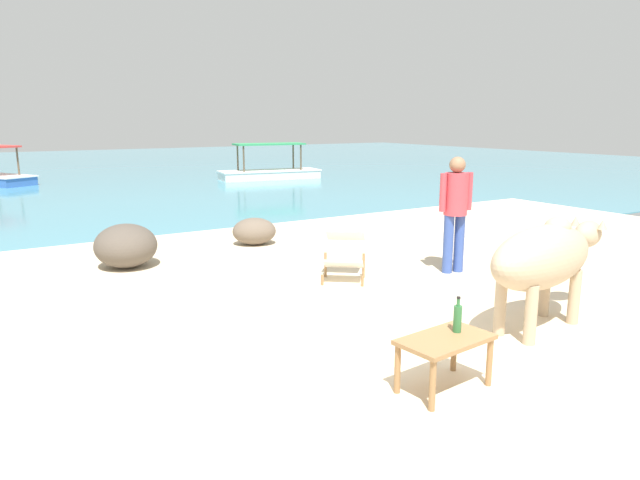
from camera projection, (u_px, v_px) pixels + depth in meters
The scene contains 10 objects.
sand_beach at pixel (459, 359), 5.21m from camera, with size 18.00×14.00×0.04m, color beige.
water_surface at pixel (70, 173), 23.55m from camera, with size 60.00×36.00×0.03m, color teal.
cow at pixel (545, 257), 5.80m from camera, with size 2.04×0.85×1.14m.
low_bench_table at pixel (445, 346), 4.52m from camera, with size 0.80×0.52×0.44m.
bottle at pixel (458, 318), 4.60m from camera, with size 0.07×0.07×0.30m.
deck_chair_near at pixel (344, 251), 7.72m from camera, with size 0.89×0.93×0.68m.
person_standing at pixel (455, 206), 7.92m from camera, with size 0.50×0.32×1.62m.
shore_rock_large at pixel (254, 231), 9.86m from camera, with size 0.74×0.60×0.46m, color #6B5B4C.
shore_rock_small at pixel (126, 246), 8.33m from camera, with size 0.92×0.89×0.64m, color brown.
boat_white at pixel (270, 171), 20.99m from camera, with size 3.79×1.64×1.29m.
Camera 1 is at (-3.63, -3.49, 2.16)m, focal length 32.25 mm.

